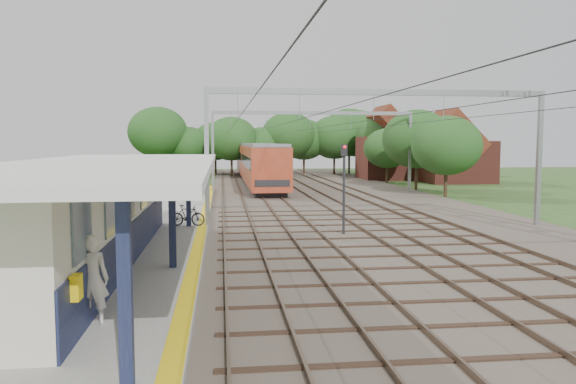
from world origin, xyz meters
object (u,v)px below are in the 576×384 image
person (92,279)px  train (256,161)px  signal_post (344,179)px  bicycle (187,216)px

person → train: 49.49m
person → signal_post: 15.52m
person → bicycle: size_ratio=1.21×
person → train: size_ratio=0.05×
bicycle → signal_post: signal_post is taller
person → bicycle: person is taller
bicycle → train: bearing=-0.8°
signal_post → person: bearing=-106.3°
train → signal_post: 36.19m
bicycle → train: train is taller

